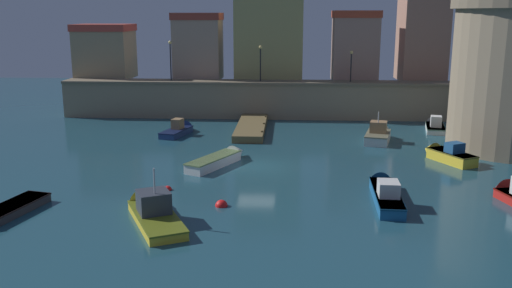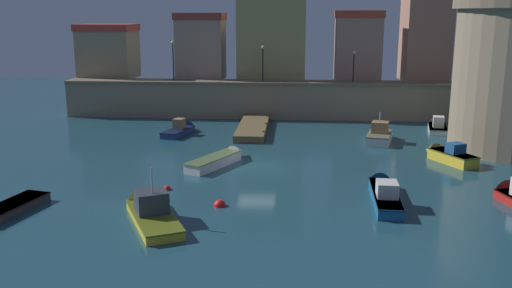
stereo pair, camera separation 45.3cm
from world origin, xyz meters
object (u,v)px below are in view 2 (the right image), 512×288
at_px(quay_lamp_0, 173,54).
at_px(moored_boat_0, 380,134).
at_px(moored_boat_2, 447,155).
at_px(quay_lamp_2, 354,61).
at_px(moored_boat_1, 221,158).
at_px(moored_boat_4, 182,129).
at_px(mooring_buoy_2, 377,185).
at_px(moored_boat_5, 384,191).
at_px(mooring_buoy_1, 220,206).
at_px(moored_boat_6, 437,126).
at_px(mooring_buoy_0, 167,190).
at_px(moored_boat_7, 149,208).
at_px(quay_lamp_1, 263,57).

height_order(quay_lamp_0, moored_boat_0, quay_lamp_0).
relative_size(quay_lamp_0, moored_boat_2, 0.83).
bearing_deg(quay_lamp_2, moored_boat_1, -120.86).
relative_size(moored_boat_2, moored_boat_4, 0.91).
bearing_deg(mooring_buoy_2, moored_boat_5, -90.51).
xyz_separation_m(moored_boat_0, mooring_buoy_1, (-10.80, -16.47, -0.52)).
distance_m(moored_boat_4, mooring_buoy_1, 19.00).
height_order(moored_boat_6, mooring_buoy_1, moored_boat_6).
bearing_deg(mooring_buoy_0, mooring_buoy_1, -36.65).
height_order(moored_boat_2, moored_boat_7, moored_boat_7).
bearing_deg(moored_boat_1, moored_boat_5, -97.12).
xyz_separation_m(mooring_buoy_0, mooring_buoy_2, (12.39, 1.86, 0.00)).
bearing_deg(mooring_buoy_1, moored_boat_2, 35.33).
height_order(quay_lamp_1, moored_boat_5, quay_lamp_1).
xyz_separation_m(moored_boat_1, moored_boat_7, (-2.33, -10.26, 0.05)).
xyz_separation_m(quay_lamp_0, moored_boat_0, (18.87, -9.62, -5.60)).
bearing_deg(moored_boat_2, quay_lamp_2, -9.63).
relative_size(moored_boat_4, mooring_buoy_1, 7.47).
bearing_deg(moored_boat_2, moored_boat_5, 118.85).
distance_m(quay_lamp_1, moored_boat_0, 14.93).
height_order(quay_lamp_2, moored_boat_1, quay_lamp_2).
bearing_deg(moored_boat_5, quay_lamp_2, 1.23).
relative_size(moored_boat_2, mooring_buoy_2, 9.27).
relative_size(quay_lamp_2, moored_boat_5, 0.42).
relative_size(moored_boat_7, mooring_buoy_0, 13.55).
height_order(mooring_buoy_0, mooring_buoy_2, same).
bearing_deg(quay_lamp_0, moored_boat_2, -35.02).
xyz_separation_m(moored_boat_6, mooring_buoy_2, (-7.56, -16.88, -0.35)).
bearing_deg(moored_boat_4, mooring_buoy_0, -157.52).
distance_m(moored_boat_0, moored_boat_2, 7.22).
bearing_deg(moored_boat_4, quay_lamp_1, -24.67).
bearing_deg(quay_lamp_2, moored_boat_4, -152.23).
relative_size(quay_lamp_2, moored_boat_1, 0.48).
relative_size(quay_lamp_1, moored_boat_0, 0.68).
height_order(moored_boat_2, moored_boat_4, moored_boat_2).
height_order(quay_lamp_1, moored_boat_1, quay_lamp_1).
relative_size(quay_lamp_1, mooring_buoy_2, 6.84).
bearing_deg(mooring_buoy_0, moored_boat_1, 68.05).
bearing_deg(moored_boat_1, mooring_buoy_0, -175.28).
bearing_deg(quay_lamp_1, mooring_buoy_1, -91.59).
relative_size(mooring_buoy_0, mooring_buoy_1, 0.73).
distance_m(quay_lamp_1, moored_boat_5, 26.12).
relative_size(quay_lamp_2, moored_boat_0, 0.59).
bearing_deg(mooring_buoy_1, moored_boat_5, 12.03).
relative_size(quay_lamp_1, moored_boat_5, 0.48).
bearing_deg(quay_lamp_2, moored_boat_7, -114.75).
xyz_separation_m(moored_boat_6, mooring_buoy_1, (-16.49, -21.31, -0.35)).
bearing_deg(moored_boat_6, quay_lamp_1, 83.91).
distance_m(quay_lamp_0, moored_boat_2, 28.13).
bearing_deg(moored_boat_1, moored_boat_7, -166.14).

